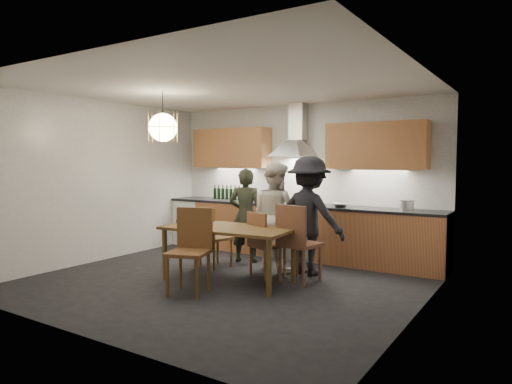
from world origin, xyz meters
The scene contains 17 objects.
ground centered at (0.00, 0.00, 0.00)m, with size 5.00×5.00×0.00m, color black.
room_shell centered at (0.00, 0.00, 1.71)m, with size 5.02×4.52×2.61m.
counter_run centered at (0.02, 1.95, 0.45)m, with size 5.00×0.62×0.90m.
range_stove centered at (0.00, 1.94, 0.44)m, with size 0.90×0.60×0.92m.
wall_fixtures centered at (0.00, 2.07, 1.87)m, with size 4.30×0.54×1.10m.
pendant_lamp centered at (-1.00, -0.10, 2.10)m, with size 0.43×0.43×0.70m.
dining_table centered at (0.03, 0.05, 0.65)m, with size 1.81×1.00×0.74m.
chair_back_left centered at (-0.66, 0.55, 0.53)m, with size 0.51×0.51×0.92m.
chair_back_mid centered at (0.32, 0.46, 0.53)m, with size 0.54×0.54×0.92m.
chair_back_right centered at (0.84, 0.45, 0.60)m, with size 0.54×0.54×1.05m.
chair_front centered at (-0.08, -0.58, 0.60)m, with size 0.59×0.59×1.04m.
person_left centered at (-0.44, 1.16, 0.75)m, with size 0.55×0.36×1.51m, color black.
person_mid centered at (0.21, 0.99, 0.80)m, with size 0.78×0.61×1.61m, color beige.
person_right centered at (0.77, 1.00, 0.85)m, with size 1.09×0.63×1.69m, color black.
mixing_bowl centered at (0.89, 1.85, 0.93)m, with size 0.26×0.26×0.06m, color #B7B8BB.
stock_pot centered at (1.89, 1.98, 0.97)m, with size 0.20×0.20×0.14m, color silver.
wine_bottles centered at (-1.34, 2.01, 1.03)m, with size 0.81×0.06×0.26m.
Camera 1 is at (3.62, -4.87, 1.64)m, focal length 32.00 mm.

